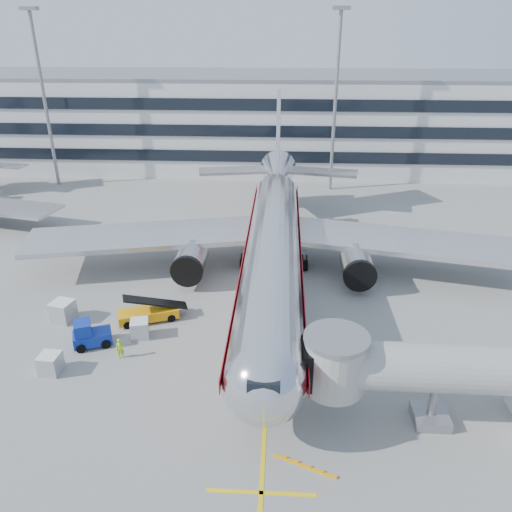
# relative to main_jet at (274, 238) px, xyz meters

# --- Properties ---
(ground) EXTENTS (180.00, 180.00, 0.00)m
(ground) POSITION_rel_main_jet_xyz_m (0.00, -11.72, -4.23)
(ground) COLOR gray
(ground) RESTS_ON ground
(lead_in_line) EXTENTS (0.25, 70.00, 0.01)m
(lead_in_line) POSITION_rel_main_jet_xyz_m (0.00, -1.72, -4.23)
(lead_in_line) COLOR yellow
(lead_in_line) RESTS_ON ground
(stop_bar) EXTENTS (6.00, 0.25, 0.01)m
(stop_bar) POSITION_rel_main_jet_xyz_m (0.00, -25.72, -4.23)
(stop_bar) COLOR yellow
(stop_bar) RESTS_ON ground
(main_jet) EXTENTS (50.95, 48.70, 16.06)m
(main_jet) POSITION_rel_main_jet_xyz_m (0.00, 0.00, 0.00)
(main_jet) COLOR silver
(main_jet) RESTS_ON ground
(jet_bridge) EXTENTS (17.80, 4.50, 7.00)m
(jet_bridge) POSITION_rel_main_jet_xyz_m (12.18, -19.72, -0.36)
(jet_bridge) COLOR silver
(jet_bridge) RESTS_ON ground
(terminal) EXTENTS (150.00, 24.25, 15.60)m
(terminal) POSITION_rel_main_jet_xyz_m (0.00, 46.23, 3.57)
(terminal) COLOR silver
(terminal) RESTS_ON ground
(light_mast_west) EXTENTS (2.40, 1.20, 25.45)m
(light_mast_west) POSITION_rel_main_jet_xyz_m (-35.00, 30.28, 10.64)
(light_mast_west) COLOR gray
(light_mast_west) RESTS_ON ground
(light_mast_centre) EXTENTS (2.40, 1.20, 25.45)m
(light_mast_centre) POSITION_rel_main_jet_xyz_m (8.00, 30.28, 10.64)
(light_mast_centre) COLOR gray
(light_mast_centre) RESTS_ON ground
(belt_loader) EXTENTS (5.37, 3.48, 2.53)m
(belt_loader) POSITION_rel_main_jet_xyz_m (-10.47, -8.80, -3.52)
(belt_loader) COLOR #F8A20A
(belt_loader) RESTS_ON ground
(baggage_tug) EXTENTS (3.32, 2.72, 2.18)m
(baggage_tug) POSITION_rel_main_jet_xyz_m (-14.12, -12.71, -3.28)
(baggage_tug) COLOR #0D2898
(baggage_tug) RESTS_ON ground
(cargo_container_left) EXTENTS (1.52, 1.52, 1.52)m
(cargo_container_left) POSITION_rel_main_jet_xyz_m (-15.75, -16.23, -3.47)
(cargo_container_left) COLOR #B3B5BB
(cargo_container_left) RESTS_ON ground
(cargo_container_right) EXTENTS (2.05, 2.05, 1.80)m
(cargo_container_right) POSITION_rel_main_jet_xyz_m (-17.71, -9.23, -3.33)
(cargo_container_right) COLOR #B3B5BB
(cargo_container_right) RESTS_ON ground
(cargo_container_front) EXTENTS (1.70, 1.70, 1.50)m
(cargo_container_front) POSITION_rel_main_jet_xyz_m (-10.52, -11.34, -3.48)
(cargo_container_front) COLOR #B3B5BB
(cargo_container_front) RESTS_ON ground
(ramp_worker) EXTENTS (0.70, 0.57, 1.66)m
(ramp_worker) POSITION_rel_main_jet_xyz_m (-11.22, -14.22, -3.41)
(ramp_worker) COLOR #8CD716
(ramp_worker) RESTS_ON ground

